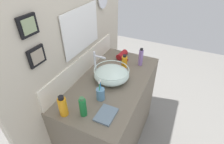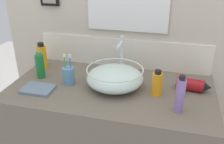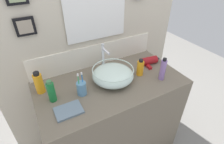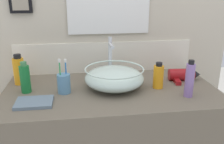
# 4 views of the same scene
# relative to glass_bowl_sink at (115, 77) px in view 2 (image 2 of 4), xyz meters

# --- Properties ---
(back_panel) EXTENTS (1.72, 0.10, 2.59)m
(back_panel) POSITION_rel_glass_bowl_sink_xyz_m (-0.02, 0.33, 0.30)
(back_panel) COLOR beige
(back_panel) RESTS_ON ground
(glass_bowl_sink) EXTENTS (0.34, 0.34, 0.12)m
(glass_bowl_sink) POSITION_rel_glass_bowl_sink_xyz_m (0.00, 0.00, 0.00)
(glass_bowl_sink) COLOR silver
(glass_bowl_sink) RESTS_ON vanity_counter
(faucet) EXTENTS (0.02, 0.13, 0.26)m
(faucet) POSITION_rel_glass_bowl_sink_xyz_m (-0.00, 0.16, 0.09)
(faucet) COLOR silver
(faucet) RESTS_ON vanity_counter
(hair_drier) EXTENTS (0.20, 0.14, 0.07)m
(hair_drier) POSITION_rel_glass_bowl_sink_xyz_m (0.44, 0.06, -0.03)
(hair_drier) COLOR maroon
(hair_drier) RESTS_ON vanity_counter
(toothbrush_cup) EXTENTS (0.07, 0.07, 0.19)m
(toothbrush_cup) POSITION_rel_glass_bowl_sink_xyz_m (-0.28, -0.03, -0.01)
(toothbrush_cup) COLOR #598CB2
(toothbrush_cup) RESTS_ON vanity_counter
(spray_bottle) EXTENTS (0.05, 0.05, 0.20)m
(spray_bottle) POSITION_rel_glass_bowl_sink_xyz_m (0.37, -0.17, 0.03)
(spray_bottle) COLOR #8C6BB2
(spray_bottle) RESTS_ON vanity_counter
(soap_dispenser) EXTENTS (0.06, 0.06, 0.18)m
(soap_dispenser) POSITION_rel_glass_bowl_sink_xyz_m (-0.55, 0.14, 0.02)
(soap_dispenser) COLOR orange
(soap_dispenser) RESTS_ON vanity_counter
(shampoo_bottle) EXTENTS (0.05, 0.05, 0.17)m
(shampoo_bottle) POSITION_rel_glass_bowl_sink_xyz_m (-0.49, 0.01, 0.02)
(shampoo_bottle) COLOR #197233
(shampoo_bottle) RESTS_ON vanity_counter
(lotion_bottle) EXTENTS (0.06, 0.06, 0.15)m
(lotion_bottle) POSITION_rel_glass_bowl_sink_xyz_m (0.25, -0.03, 0.01)
(lotion_bottle) COLOR orange
(lotion_bottle) RESTS_ON vanity_counter
(hand_towel) EXTENTS (0.18, 0.13, 0.02)m
(hand_towel) POSITION_rel_glass_bowl_sink_xyz_m (-0.42, -0.15, -0.05)
(hand_towel) COLOR slate
(hand_towel) RESTS_ON vanity_counter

